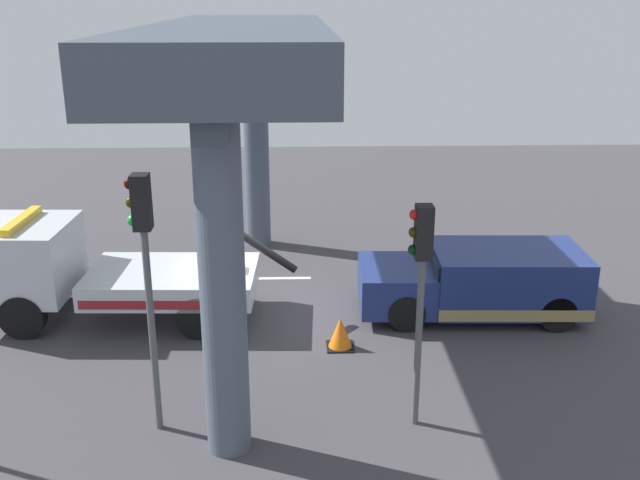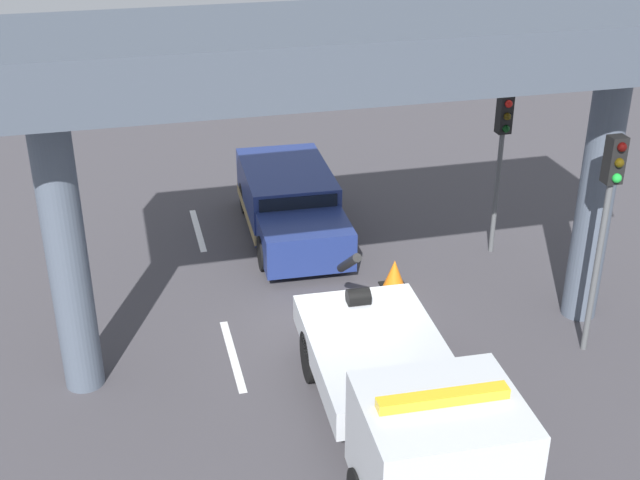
{
  "view_description": "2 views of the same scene",
  "coord_description": "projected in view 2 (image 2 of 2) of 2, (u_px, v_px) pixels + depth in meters",
  "views": [
    {
      "loc": [
        -0.96,
        15.71,
        7.22
      ],
      "look_at": [
        -1.49,
        -0.56,
        1.68
      ],
      "focal_mm": 40.67,
      "sensor_mm": 36.0,
      "label": 1
    },
    {
      "loc": [
        14.13,
        -4.09,
        9.61
      ],
      "look_at": [
        -0.97,
        -0.29,
        1.88
      ],
      "focal_mm": 47.18,
      "sensor_mm": 36.0,
      "label": 2
    }
  ],
  "objects": [
    {
      "name": "traffic_cone_orange",
      "position": [
        394.0,
        275.0,
        19.27
      ],
      "size": [
        0.58,
        0.58,
        0.69
      ],
      "color": "orange",
      "rests_on": "ground"
    },
    {
      "name": "lane_stripe_mid",
      "position": [
        233.0,
        355.0,
        16.93
      ],
      "size": [
        2.6,
        0.16,
        0.01
      ],
      "primitive_type": "cube",
      "color": "silver",
      "rests_on": "ground"
    },
    {
      "name": "traffic_light_near",
      "position": [
        502.0,
        140.0,
        19.74
      ],
      "size": [
        0.39,
        0.32,
        4.02
      ],
      "color": "#515456",
      "rests_on": "ground"
    },
    {
      "name": "traffic_light_far",
      "position": [
        608.0,
        200.0,
        15.66
      ],
      "size": [
        0.39,
        0.32,
        4.56
      ],
      "color": "#515456",
      "rests_on": "ground"
    },
    {
      "name": "towed_van_green",
      "position": [
        290.0,
        205.0,
        21.69
      ],
      "size": [
        5.27,
        2.38,
        1.58
      ],
      "color": "navy",
      "rests_on": "ground"
    },
    {
      "name": "overpass_structure",
      "position": [
        353.0,
        70.0,
        14.7
      ],
      "size": [
        3.6,
        12.46,
        6.64
      ],
      "color": "#4C5666",
      "rests_on": "ground"
    },
    {
      "name": "lane_stripe_west",
      "position": [
        198.0,
        230.0,
        22.14
      ],
      "size": [
        2.6,
        0.16,
        0.01
      ],
      "primitive_type": "cube",
      "color": "silver",
      "rests_on": "ground"
    },
    {
      "name": "ground_plane",
      "position": [
        345.0,
        342.0,
        17.46
      ],
      "size": [
        60.0,
        40.0,
        0.1
      ],
      "primitive_type": "cube",
      "color": "#423F44"
    },
    {
      "name": "tow_truck_white",
      "position": [
        409.0,
        405.0,
        13.54
      ],
      "size": [
        7.29,
        2.61,
        2.46
      ],
      "color": "silver",
      "rests_on": "ground"
    }
  ]
}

